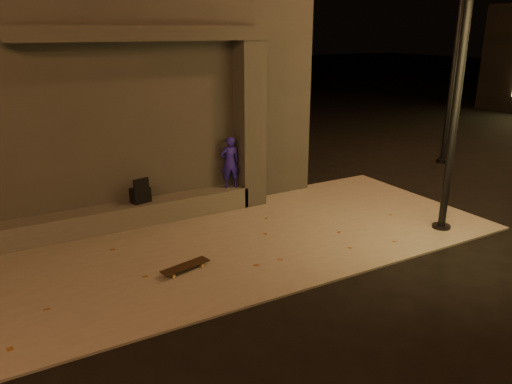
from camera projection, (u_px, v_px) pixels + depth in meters
ground at (272, 293)px, 7.65m from camera, size 120.00×120.00×0.00m
sidewalk at (216, 245)px, 9.29m from camera, size 11.00×4.40×0.04m
building at (93, 85)px, 11.72m from camera, size 9.00×5.10×5.22m
ledge at (110, 218)px, 9.95m from camera, size 6.00×0.55×0.45m
column at (250, 125)px, 10.97m from camera, size 0.55×0.55×3.60m
canopy at (146, 33)px, 9.37m from camera, size 5.00×0.70×0.28m
skateboarder at (230, 162)px, 10.97m from camera, size 0.46×0.35×1.15m
backpack at (140, 194)px, 10.13m from camera, size 0.42×0.32×0.53m
skateboard at (185, 266)px, 8.25m from camera, size 0.89×0.41×0.10m
street_lamp_2 at (460, 17)px, 13.86m from camera, size 0.36×0.36×7.36m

